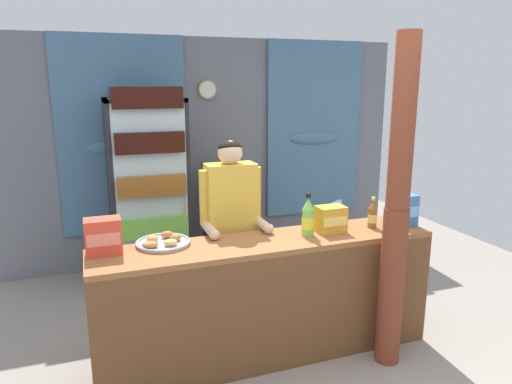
% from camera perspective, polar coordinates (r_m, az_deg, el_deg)
% --- Properties ---
extents(ground_plane, '(6.98, 6.98, 0.00)m').
position_cam_1_polar(ground_plane, '(4.34, 0.39, -14.87)').
color(ground_plane, gray).
extents(back_wall_curtained, '(4.65, 0.22, 2.53)m').
position_cam_1_polar(back_wall_curtained, '(5.47, -5.51, 5.29)').
color(back_wall_curtained, slate).
rests_on(back_wall_curtained, ground).
extents(stall_counter, '(2.54, 0.50, 0.92)m').
position_cam_1_polar(stall_counter, '(3.48, 2.02, -12.10)').
color(stall_counter, '#935B33').
rests_on(stall_counter, ground).
extents(timber_post, '(0.20, 0.18, 2.37)m').
position_cam_1_polar(timber_post, '(3.43, 16.75, -2.72)').
color(timber_post, brown).
rests_on(timber_post, ground).
extents(drink_fridge, '(0.76, 0.67, 2.01)m').
position_cam_1_polar(drink_fridge, '(4.84, -12.99, 1.61)').
color(drink_fridge, '#232328').
rests_on(drink_fridge, ground).
extents(bottle_shelf_rack, '(0.48, 0.28, 1.19)m').
position_cam_1_polar(bottle_shelf_rack, '(5.28, -3.65, -2.49)').
color(bottle_shelf_rack, brown).
rests_on(bottle_shelf_rack, ground).
extents(plastic_lawn_chair, '(0.62, 0.62, 0.86)m').
position_cam_1_polar(plastic_lawn_chair, '(4.89, 7.67, -5.41)').
color(plastic_lawn_chair, silver).
rests_on(plastic_lawn_chair, ground).
extents(shopkeeper, '(0.50, 0.42, 1.61)m').
position_cam_1_polar(shopkeeper, '(3.72, -3.04, -2.93)').
color(shopkeeper, '#28282D').
rests_on(shopkeeper, ground).
extents(soda_bottle_lime_soda, '(0.09, 0.09, 0.33)m').
position_cam_1_polar(soda_bottle_lime_soda, '(3.50, 6.35, -3.15)').
color(soda_bottle_lime_soda, '#75C64C').
rests_on(soda_bottle_lime_soda, stall_counter).
extents(soda_bottle_iced_tea, '(0.07, 0.07, 0.25)m').
position_cam_1_polar(soda_bottle_iced_tea, '(3.80, 14.00, -2.69)').
color(soda_bottle_iced_tea, brown).
rests_on(soda_bottle_iced_tea, stall_counter).
extents(snack_box_choco_powder, '(0.22, 0.15, 0.20)m').
position_cam_1_polar(snack_box_choco_powder, '(3.63, 9.08, -3.27)').
color(snack_box_choco_powder, gold).
rests_on(snack_box_choco_powder, stall_counter).
extents(snack_box_crackers, '(0.23, 0.16, 0.24)m').
position_cam_1_polar(snack_box_crackers, '(3.29, -18.13, -5.16)').
color(snack_box_crackers, '#E5422D').
rests_on(snack_box_crackers, stall_counter).
extents(snack_box_biscuit, '(0.17, 0.12, 0.25)m').
position_cam_1_polar(snack_box_biscuit, '(3.92, 17.80, -2.14)').
color(snack_box_biscuit, '#3D75B7').
rests_on(snack_box_biscuit, stall_counter).
extents(pastry_tray, '(0.39, 0.39, 0.07)m').
position_cam_1_polar(pastry_tray, '(3.39, -11.26, -6.00)').
color(pastry_tray, '#BCBCC1').
rests_on(pastry_tray, stall_counter).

